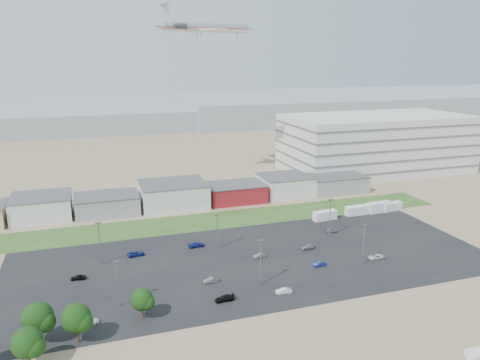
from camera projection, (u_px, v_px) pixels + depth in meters
name	position (u px, v px, depth m)	size (l,w,h in m)	color
ground	(264.00, 301.00, 97.87)	(700.00, 700.00, 0.00)	#897257
parking_lot	(254.00, 260.00, 117.76)	(120.00, 50.00, 0.01)	black
grass_strip	(204.00, 222.00, 145.65)	(160.00, 16.00, 0.02)	#314D1C
hills_backdrop	(175.00, 113.00, 398.33)	(700.00, 200.00, 9.00)	gray
building_row	(141.00, 198.00, 156.96)	(170.00, 20.00, 8.00)	silver
parking_garage	(375.00, 143.00, 209.29)	(80.00, 40.00, 25.00)	silver
storage_tank_nw	(479.00, 353.00, 78.56)	(4.35, 2.18, 2.61)	silver
box_trailer_a	(325.00, 215.00, 146.93)	(7.75, 2.42, 2.91)	silver
box_trailer_b	(357.00, 210.00, 151.75)	(7.76, 2.42, 2.91)	silver
box_trailer_c	(379.00, 207.00, 154.39)	(8.73, 2.73, 3.28)	silver
box_trailer_d	(392.00, 207.00, 155.94)	(7.37, 2.30, 2.76)	silver
tree_left	(28.00, 346.00, 75.80)	(5.52, 5.52, 8.27)	black
tree_mid	(38.00, 321.00, 82.42)	(5.94, 5.94, 8.90)	black
tree_right	(76.00, 321.00, 82.73)	(5.68, 5.68, 8.52)	black
tree_near	(142.00, 302.00, 90.61)	(4.71, 4.71, 7.07)	black
lightpole_front_l	(118.00, 284.00, 94.93)	(1.16, 0.48, 9.87)	slate
lightpole_front_m	(261.00, 263.00, 103.78)	(1.26, 0.52, 10.68)	slate
lightpole_front_r	(363.00, 245.00, 113.72)	(1.24, 0.52, 10.54)	slate
lightpole_back_l	(100.00, 244.00, 114.07)	(1.29, 0.54, 10.94)	slate
lightpole_back_m	(217.00, 232.00, 123.68)	(1.14, 0.47, 9.66)	slate
lightpole_back_r	(330.00, 218.00, 132.19)	(1.30, 0.54, 11.01)	slate
airliner	(206.00, 28.00, 179.95)	(43.07, 29.37, 12.73)	silver
parked_car_0	(376.00, 257.00, 118.41)	(1.90, 4.13, 1.15)	silver
parked_car_1	(319.00, 264.00, 114.25)	(1.16, 3.32, 1.09)	navy
parked_car_3	(224.00, 298.00, 97.88)	(1.68, 4.14, 1.20)	black
parked_car_4	(211.00, 280.00, 105.95)	(1.22, 3.49, 1.15)	#595B5E
parked_car_5	(78.00, 277.00, 107.33)	(1.39, 3.46, 1.18)	black
parked_car_6	(196.00, 245.00, 125.90)	(1.81, 4.46, 1.29)	navy
parked_car_7	(260.00, 256.00, 119.20)	(1.16, 3.33, 1.10)	#595B5E
parked_car_8	(332.00, 230.00, 136.61)	(1.49, 3.70, 1.26)	#A5A5AA
parked_car_9	(136.00, 254.00, 120.20)	(2.00, 4.33, 1.20)	navy
parked_car_10	(88.00, 321.00, 89.30)	(1.71, 4.20, 1.22)	silver
parked_car_12	(307.00, 247.00, 124.46)	(1.61, 3.96, 1.15)	#A5A5AA
parked_car_13	(284.00, 291.00, 101.03)	(1.24, 3.55, 1.17)	silver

